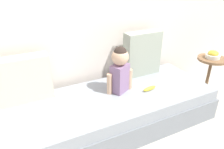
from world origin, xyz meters
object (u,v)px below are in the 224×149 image
Objects in this scene: toddler at (120,68)px; banana at (150,88)px; throw_pillow_right at (142,53)px; fruit_bowl at (213,55)px; throw_pillow_left at (21,80)px; side_table at (210,67)px; couch at (102,114)px.

toddler is 0.41m from banana.
toddler reaches higher than banana.
fruit_bowl is at bearing -17.53° from throw_pillow_right.
banana is (0.30, -0.13, -0.25)m from toddler.
throw_pillow_left is 3.23× the size of banana.
throw_pillow_left is 2.30m from side_table.
couch is 5.00× the size of toddler.
banana is 1.07m from fruit_bowl.
banana is 0.33× the size of side_table.
throw_pillow_right reaches higher than couch.
banana is at bearing -17.74° from throw_pillow_left.
couch is 0.86m from throw_pillow_left.
side_table is at bearing 1.26° from couch.
throw_pillow_left is 1.37m from throw_pillow_right.
throw_pillow_right is at bearing 162.47° from fruit_bowl.
banana is at bearing -7.58° from couch.
fruit_bowl is at bearing -179.10° from side_table.
couch is 1.60m from side_table.
toddler is (0.93, -0.26, 0.04)m from throw_pillow_left.
side_table is 0.17m from fruit_bowl.
banana is (-0.15, -0.39, -0.24)m from throw_pillow_right.
banana is 0.94× the size of fruit_bowl.
throw_pillow_right is at bearing 162.47° from side_table.
couch is 1.63m from fruit_bowl.
toddler is (0.24, 0.06, 0.46)m from couch.
fruit_bowl is (0.90, -0.29, -0.08)m from throw_pillow_right.
fruit_bowl is (1.05, 0.11, 0.17)m from banana.
toddler is 1.37m from side_table.
throw_pillow_left reaches higher than side_table.
side_table is at bearing -17.53° from throw_pillow_right.
banana is at bearing -24.07° from toddler.
toddler reaches higher than side_table.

